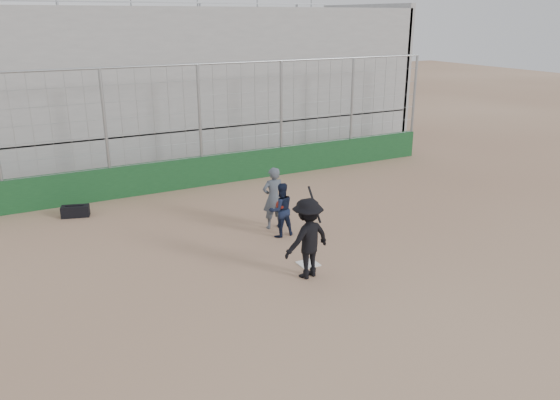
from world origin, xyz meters
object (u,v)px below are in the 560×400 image
batter_at_plate (307,238)px  catcher_crouched (281,218)px  umpire (273,201)px  equipment_bag (75,211)px

batter_at_plate → catcher_crouched: batter_at_plate is taller
batter_at_plate → umpire: size_ratio=1.28×
catcher_crouched → equipment_bag: bearing=138.2°
umpire → equipment_bag: (-4.61, 3.40, -0.60)m
batter_at_plate → umpire: bearing=77.1°
catcher_crouched → umpire: bearing=81.3°
catcher_crouched → equipment_bag: (-4.51, 4.03, -0.33)m
catcher_crouched → batter_at_plate: bearing=-104.0°
catcher_crouched → equipment_bag: 6.06m
umpire → catcher_crouched: bearing=84.1°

